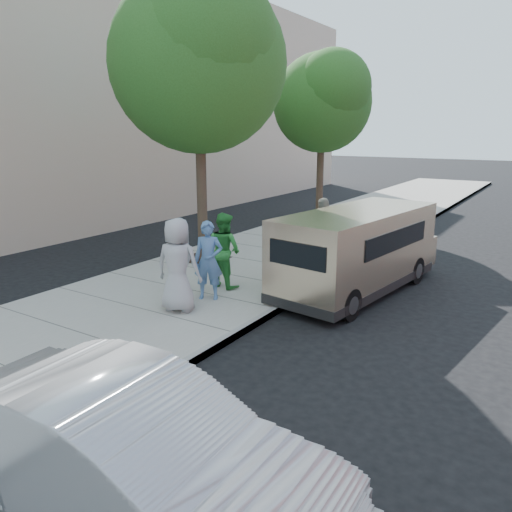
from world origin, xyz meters
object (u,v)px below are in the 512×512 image
object	(u,v)px
person_green_shirt	(224,250)
person_gray_shirt	(178,265)
person_officer	(208,260)
person_striped_polo	(324,236)
sedan	(132,455)
tree_near	(200,56)
parking_meter	(276,242)
tree_far	(324,98)
van	(359,249)

from	to	relation	value
person_green_shirt	person_gray_shirt	world-z (taller)	person_gray_shirt
person_officer	person_striped_polo	size ratio (longest dim) A/B	0.88
person_green_shirt	person_gray_shirt	bearing A→B (deg)	106.10
person_officer	sedan	bearing A→B (deg)	-87.19
sedan	person_officer	bearing A→B (deg)	29.01
person_striped_polo	person_gray_shirt	bearing A→B (deg)	27.17
tree_near	person_officer	world-z (taller)	tree_near
parking_meter	sedan	distance (m)	6.98
tree_far	sedan	world-z (taller)	tree_far
tree_far	parking_meter	world-z (taller)	tree_far
sedan	person_gray_shirt	world-z (taller)	person_gray_shirt
van	person_officer	world-z (taller)	van
tree_near	tree_far	world-z (taller)	tree_near
van	person_striped_polo	distance (m)	1.21
tree_near	sedan	bearing A→B (deg)	-56.04
person_gray_shirt	person_green_shirt	bearing A→B (deg)	-99.40
parking_meter	sedan	bearing A→B (deg)	-88.26
person_green_shirt	person_gray_shirt	xyz separation A→B (m)	(0.16, -1.80, 0.08)
tree_near	parking_meter	size ratio (longest dim) A/B	4.77
parking_meter	person_officer	distance (m)	1.59
person_officer	tree_far	bearing A→B (deg)	74.03
parking_meter	person_officer	world-z (taller)	person_officer
tree_near	van	xyz separation A→B (m)	(4.57, -0.02, -4.52)
sedan	person_green_shirt	bearing A→B (deg)	26.90
sedan	person_striped_polo	world-z (taller)	person_striped_polo
parking_meter	person_gray_shirt	size ratio (longest dim) A/B	0.83
tree_far	person_gray_shirt	distance (m)	11.96
tree_near	person_green_shirt	world-z (taller)	tree_near
tree_near	person_gray_shirt	bearing A→B (deg)	-59.12
tree_near	person_officer	bearing A→B (deg)	-50.37
person_green_shirt	person_officer	bearing A→B (deg)	115.26
van	person_gray_shirt	size ratio (longest dim) A/B	2.84
sedan	person_officer	distance (m)	6.21
van	person_gray_shirt	bearing A→B (deg)	-117.02
parking_meter	person_gray_shirt	distance (m)	2.39
sedan	person_officer	xyz separation A→B (m)	(-3.18, 5.33, 0.27)
parking_meter	person_gray_shirt	xyz separation A→B (m)	(-1.00, -2.16, -0.19)
tree_near	person_gray_shirt	distance (m)	6.07
sedan	person_striped_polo	bearing A→B (deg)	11.00
parking_meter	person_green_shirt	xyz separation A→B (m)	(-1.16, -0.36, -0.27)
van	sedan	distance (m)	7.99
parking_meter	person_gray_shirt	bearing A→B (deg)	-131.96
person_striped_polo	van	bearing A→B (deg)	113.32
tree_near	tree_far	xyz separation A→B (m)	(-0.00, 7.60, -0.66)
tree_far	sedan	xyz separation A→B (m)	(5.37, -15.57, -4.15)
parking_meter	sedan	xyz separation A→B (m)	(2.25, -6.58, -0.56)
sedan	person_gray_shirt	bearing A→B (deg)	34.45
tree_far	person_striped_polo	world-z (taller)	tree_far
tree_far	sedan	distance (m)	16.98
sedan	parking_meter	bearing A→B (deg)	17.02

